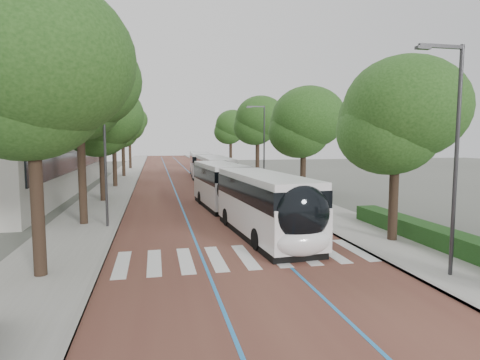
% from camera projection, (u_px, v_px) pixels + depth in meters
% --- Properties ---
extents(ground, '(160.00, 160.00, 0.00)m').
position_uv_depth(ground, '(246.00, 265.00, 15.83)').
color(ground, '#51544C').
rests_on(ground, ground).
extents(road, '(11.00, 140.00, 0.02)m').
position_uv_depth(road, '(181.00, 176.00, 54.76)').
color(road, '#582F27').
rests_on(road, ground).
extents(sidewalk_left, '(4.00, 140.00, 0.12)m').
position_uv_depth(sidewalk_left, '(124.00, 176.00, 53.20)').
color(sidewalk_left, gray).
rests_on(sidewalk_left, ground).
extents(sidewalk_right, '(4.00, 140.00, 0.12)m').
position_uv_depth(sidewalk_right, '(235.00, 174.00, 56.31)').
color(sidewalk_right, gray).
rests_on(sidewalk_right, ground).
extents(kerb_left, '(0.20, 140.00, 0.14)m').
position_uv_depth(kerb_left, '(139.00, 176.00, 53.59)').
color(kerb_left, gray).
rests_on(kerb_left, ground).
extents(kerb_right, '(0.20, 140.00, 0.14)m').
position_uv_depth(kerb_right, '(221.00, 175.00, 55.91)').
color(kerb_right, gray).
rests_on(kerb_right, ground).
extents(zebra_crossing, '(10.55, 3.60, 0.01)m').
position_uv_depth(zebra_crossing, '(245.00, 256.00, 16.84)').
color(zebra_crossing, silver).
rests_on(zebra_crossing, ground).
extents(lane_line_left, '(0.12, 126.00, 0.01)m').
position_uv_depth(lane_line_left, '(169.00, 176.00, 54.42)').
color(lane_line_left, '#267AC2').
rests_on(lane_line_left, road).
extents(lane_line_right, '(0.12, 126.00, 0.01)m').
position_uv_depth(lane_line_right, '(193.00, 175.00, 55.09)').
color(lane_line_right, '#267AC2').
rests_on(lane_line_right, road).
extents(hedge, '(1.20, 14.00, 0.80)m').
position_uv_depth(hedge, '(447.00, 240.00, 17.67)').
color(hedge, '#1B3B14').
rests_on(hedge, sidewalk_right).
extents(streetlight_near, '(1.82, 0.20, 8.00)m').
position_uv_depth(streetlight_near, '(453.00, 143.00, 13.80)').
color(streetlight_near, '#323235').
rests_on(streetlight_near, sidewalk_right).
extents(streetlight_far, '(1.82, 0.20, 8.00)m').
position_uv_depth(streetlight_far, '(262.00, 141.00, 38.13)').
color(streetlight_far, '#323235').
rests_on(streetlight_far, sidewalk_right).
extents(lamp_post_left, '(0.14, 0.14, 8.00)m').
position_uv_depth(lamp_post_left, '(105.00, 154.00, 21.94)').
color(lamp_post_left, '#323235').
rests_on(lamp_post_left, sidewalk_left).
extents(trees_left, '(6.44, 60.97, 10.29)m').
position_uv_depth(trees_left, '(105.00, 116.00, 34.03)').
color(trees_left, black).
rests_on(trees_left, ground).
extents(trees_right, '(5.68, 47.39, 9.10)m').
position_uv_depth(trees_right, '(279.00, 125.00, 36.53)').
color(trees_right, black).
rests_on(trees_right, ground).
extents(lead_bus, '(3.89, 18.53, 3.20)m').
position_uv_depth(lead_bus, '(242.00, 195.00, 23.88)').
color(lead_bus, black).
rests_on(lead_bus, ground).
extents(bus_queued_0, '(2.61, 12.41, 3.20)m').
position_uv_depth(bus_queued_0, '(215.00, 173.00, 39.86)').
color(bus_queued_0, white).
rests_on(bus_queued_0, ground).
extents(bus_queued_1, '(3.23, 12.52, 3.20)m').
position_uv_depth(bus_queued_1, '(201.00, 165.00, 52.98)').
color(bus_queued_1, white).
rests_on(bus_queued_1, ground).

